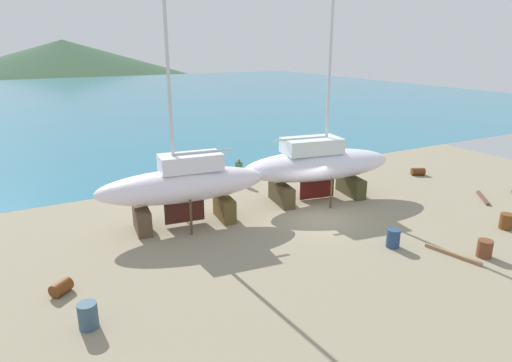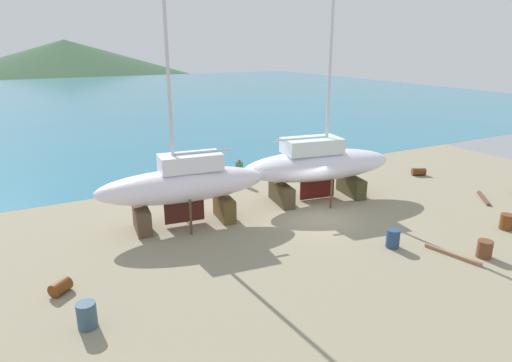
# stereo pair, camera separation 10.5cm
# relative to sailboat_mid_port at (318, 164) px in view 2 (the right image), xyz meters

# --- Properties ---
(ground_plane) EXTENTS (43.08, 43.08, 0.00)m
(ground_plane) POSITION_rel_sailboat_mid_port_xyz_m (-1.68, -4.08, -2.22)
(ground_plane) COLOR gray
(sea_water) EXTENTS (140.83, 107.58, 0.01)m
(sea_water) POSITION_rel_sailboat_mid_port_xyz_m (-1.68, 60.48, -2.22)
(sea_water) COLOR teal
(sea_water) RESTS_ON ground
(headland_hill) EXTENTS (148.33, 148.33, 21.15)m
(headland_hill) POSITION_rel_sailboat_mid_port_xyz_m (4.57, 167.14, -2.22)
(headland_hill) COLOR #2D4C30
(headland_hill) RESTS_ON ground
(sailboat_mid_port) EXTENTS (9.90, 4.66, 16.24)m
(sailboat_mid_port) POSITION_rel_sailboat_mid_port_xyz_m (0.00, 0.00, 0.00)
(sailboat_mid_port) COLOR #433F22
(sailboat_mid_port) RESTS_ON ground
(sailboat_far_slipway) EXTENTS (9.04, 3.47, 14.33)m
(sailboat_far_slipway) POSITION_rel_sailboat_mid_port_xyz_m (-8.49, 0.04, 0.00)
(sailboat_far_slipway) COLOR brown
(sailboat_far_slipway) RESTS_ON ground
(worker) EXTENTS (0.43, 0.50, 1.72)m
(worker) POSITION_rel_sailboat_mid_port_xyz_m (-2.74, 5.13, -1.33)
(worker) COLOR orange
(worker) RESTS_ON ground
(barrel_tipped_center) EXTENTS (0.85, 0.85, 0.88)m
(barrel_tipped_center) POSITION_rel_sailboat_mid_port_xyz_m (-0.88, -7.24, -1.78)
(barrel_tipped_center) COLOR navy
(barrel_tipped_center) RESTS_ON ground
(barrel_by_slipway) EXTENTS (0.88, 0.88, 0.92)m
(barrel_by_slipway) POSITION_rel_sailboat_mid_port_xyz_m (-14.47, -6.81, -1.76)
(barrel_by_slipway) COLOR #385266
(barrel_by_slipway) RESTS_ON ground
(barrel_blue_faded) EXTENTS (0.84, 0.84, 0.79)m
(barrel_blue_faded) POSITION_rel_sailboat_mid_port_xyz_m (1.98, -9.96, -1.82)
(barrel_blue_faded) COLOR brown
(barrel_blue_faded) RESTS_ON ground
(barrel_ochre) EXTENTS (1.08, 0.92, 0.53)m
(barrel_ochre) POSITION_rel_sailboat_mid_port_xyz_m (9.56, 0.57, -1.95)
(barrel_ochre) COLOR #5F3215
(barrel_ochre) RESTS_ON ground
(barrel_tar_black) EXTENTS (0.94, 0.91, 0.53)m
(barrel_tar_black) POSITION_rel_sailboat_mid_port_xyz_m (-15.04, -4.07, -1.95)
(barrel_tar_black) COLOR #643110
(barrel_tar_black) RESTS_ON ground
(barrel_tipped_right) EXTENTS (0.90, 0.90, 0.81)m
(barrel_tipped_right) POSITION_rel_sailboat_mid_port_xyz_m (5.84, -8.50, -1.82)
(barrel_tipped_right) COLOR brown
(barrel_tipped_right) RESTS_ON ground
(timber_plank_near) EXTENTS (0.65, 2.60, 0.16)m
(timber_plank_near) POSITION_rel_sailboat_mid_port_xyz_m (0.79, -9.25, -2.14)
(timber_plank_near) COLOR #8E6749
(timber_plank_near) RESTS_ON ground
(timber_plank_far) EXTENTS (1.75, 1.92, 0.16)m
(timber_plank_far) POSITION_rel_sailboat_mid_port_xyz_m (8.97, -5.04, -2.14)
(timber_plank_far) COLOR brown
(timber_plank_far) RESTS_ON ground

